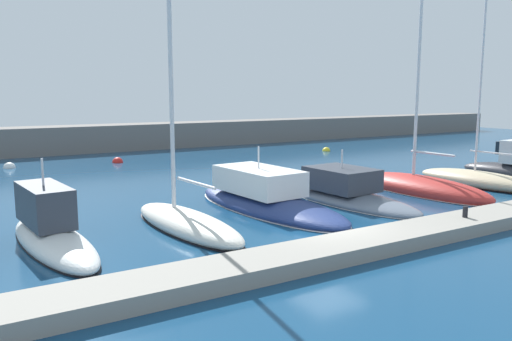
# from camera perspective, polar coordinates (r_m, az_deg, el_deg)

# --- Properties ---
(ground_plane) EXTENTS (120.00, 120.00, 0.00)m
(ground_plane) POSITION_cam_1_polar(r_m,az_deg,el_deg) (19.57, 8.01, -7.40)
(ground_plane) COLOR navy
(dock_pier) EXTENTS (44.71, 1.93, 0.51)m
(dock_pier) POSITION_cam_1_polar(r_m,az_deg,el_deg) (18.04, 12.15, -8.07)
(dock_pier) COLOR gray
(dock_pier) RESTS_ON ground_plane
(breakwater_seawall) EXTENTS (108.00, 3.51, 2.44)m
(breakwater_seawall) POSITION_cam_1_polar(r_m,az_deg,el_deg) (49.50, -17.16, 3.50)
(breakwater_seawall) COLOR slate
(breakwater_seawall) RESTS_ON ground_plane
(motorboat_white_third) EXTENTS (2.70, 7.92, 3.40)m
(motorboat_white_third) POSITION_cam_1_polar(r_m,az_deg,el_deg) (19.63, -22.06, -6.30)
(motorboat_white_third) COLOR white
(motorboat_white_third) RESTS_ON ground_plane
(sailboat_ivory_fourth) EXTENTS (2.70, 7.86, 12.19)m
(sailboat_ivory_fourth) POSITION_cam_1_polar(r_m,az_deg,el_deg) (20.50, -7.83, -5.67)
(sailboat_ivory_fourth) COLOR silver
(sailboat_ivory_fourth) RESTS_ON ground_plane
(motorboat_navy_fifth) EXTENTS (4.13, 10.59, 3.24)m
(motorboat_navy_fifth) POSITION_cam_1_polar(r_m,az_deg,el_deg) (23.96, 1.03, -3.16)
(motorboat_navy_fifth) COLOR navy
(motorboat_navy_fifth) RESTS_ON ground_plane
(motorboat_slate_sixth) EXTENTS (3.47, 9.04, 2.91)m
(motorboat_slate_sixth) POSITION_cam_1_polar(r_m,az_deg,el_deg) (25.82, 10.03, -2.56)
(motorboat_slate_sixth) COLOR slate
(motorboat_slate_sixth) RESTS_ON ground_plane
(sailboat_red_seventh) EXTENTS (3.05, 8.89, 14.76)m
(sailboat_red_seventh) POSITION_cam_1_polar(r_m,az_deg,el_deg) (29.19, 17.95, -1.75)
(sailboat_red_seventh) COLOR #B72D28
(sailboat_red_seventh) RESTS_ON ground_plane
(sailboat_sand_eighth) EXTENTS (2.78, 7.86, 14.70)m
(sailboat_sand_eighth) POSITION_cam_1_polar(r_m,az_deg,el_deg) (32.46, 23.67, -0.93)
(sailboat_sand_eighth) COLOR beige
(sailboat_sand_eighth) RESTS_ON ground_plane
(mooring_buoy_red) EXTENTS (0.83, 0.83, 0.83)m
(mooring_buoy_red) POSITION_cam_1_polar(r_m,az_deg,el_deg) (41.14, -15.28, 0.87)
(mooring_buoy_red) COLOR red
(mooring_buoy_red) RESTS_ON ground_plane
(mooring_buoy_white) EXTENTS (0.84, 0.84, 0.84)m
(mooring_buoy_white) POSITION_cam_1_polar(r_m,az_deg,el_deg) (40.90, -25.96, 0.25)
(mooring_buoy_white) COLOR white
(mooring_buoy_white) RESTS_ON ground_plane
(mooring_buoy_yellow) EXTENTS (0.74, 0.74, 0.74)m
(mooring_buoy_yellow) POSITION_cam_1_polar(r_m,az_deg,el_deg) (47.99, 7.90, 2.18)
(mooring_buoy_yellow) COLOR yellow
(mooring_buoy_yellow) RESTS_ON ground_plane
(dock_bollard) EXTENTS (0.20, 0.20, 0.44)m
(dock_bollard) POSITION_cam_1_polar(r_m,az_deg,el_deg) (21.83, 22.45, -4.32)
(dock_bollard) COLOR black
(dock_bollard) RESTS_ON dock_pier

